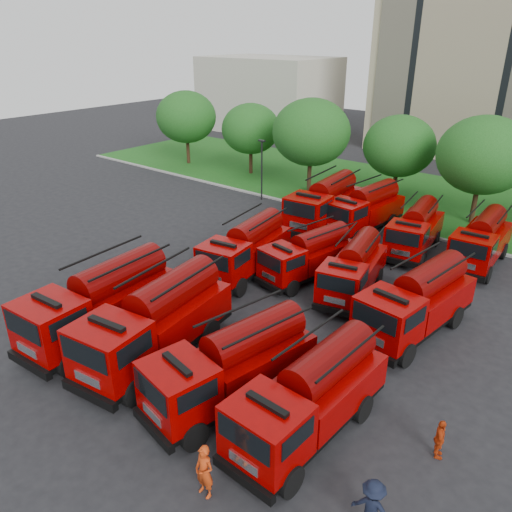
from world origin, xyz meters
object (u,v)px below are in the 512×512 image
(fire_truck_2, at_px, (232,365))
(fire_truck_3, at_px, (310,396))
(fire_truck_9, at_px, (365,209))
(firefighter_1, at_px, (159,391))
(firefighter_5, at_px, (426,319))
(fire_truck_0, at_px, (101,302))
(firefighter_0, at_px, (206,494))
(fire_truck_6, at_px, (354,269))
(firefighter_4, at_px, (164,318))
(fire_truck_4, at_px, (246,249))
(fire_truck_11, at_px, (481,241))
(firefighter_2, at_px, (436,456))
(fire_truck_10, at_px, (415,229))
(fire_truck_5, at_px, (308,255))
(fire_truck_7, at_px, (417,301))
(fire_truck_8, at_px, (325,204))
(fire_truck_1, at_px, (156,322))

(fire_truck_2, distance_m, fire_truck_3, 3.33)
(fire_truck_9, height_order, firefighter_1, fire_truck_9)
(fire_truck_9, bearing_deg, firefighter_5, -41.42)
(fire_truck_0, height_order, firefighter_0, fire_truck_0)
(fire_truck_2, relative_size, fire_truck_6, 1.09)
(fire_truck_6, distance_m, firefighter_4, 10.46)
(fire_truck_4, height_order, fire_truck_11, fire_truck_4)
(fire_truck_9, xyz_separation_m, firefighter_2, (12.08, -17.40, -1.66))
(fire_truck_0, height_order, fire_truck_10, fire_truck_0)
(fire_truck_5, bearing_deg, firefighter_4, -99.58)
(fire_truck_3, height_order, firefighter_5, fire_truck_3)
(fire_truck_0, xyz_separation_m, firefighter_4, (1.02, 2.80, -1.81))
(firefighter_2, bearing_deg, fire_truck_0, 77.54)
(fire_truck_0, distance_m, firefighter_4, 3.49)
(fire_truck_6, bearing_deg, fire_truck_2, -98.88)
(fire_truck_7, bearing_deg, firefighter_0, -88.30)
(fire_truck_8, relative_size, fire_truck_9, 1.10)
(firefighter_5, bearing_deg, fire_truck_7, 91.42)
(fire_truck_1, xyz_separation_m, fire_truck_5, (0.77, 10.74, -0.38))
(firefighter_4, bearing_deg, fire_truck_7, -98.78)
(fire_truck_3, relative_size, fire_truck_4, 0.97)
(firefighter_2, bearing_deg, fire_truck_1, 78.03)
(fire_truck_0, xyz_separation_m, firefighter_2, (15.13, 2.64, -1.81))
(fire_truck_3, height_order, fire_truck_5, fire_truck_3)
(fire_truck_8, bearing_deg, firefighter_0, -72.15)
(fire_truck_8, height_order, fire_truck_10, fire_truck_8)
(fire_truck_2, bearing_deg, fire_truck_7, 79.29)
(fire_truck_10, bearing_deg, firefighter_0, -91.86)
(firefighter_2, bearing_deg, fire_truck_3, 91.48)
(fire_truck_0, bearing_deg, fire_truck_6, 53.56)
(fire_truck_1, distance_m, fire_truck_6, 11.36)
(firefighter_1, relative_size, firefighter_4, 1.18)
(fire_truck_3, relative_size, fire_truck_6, 1.05)
(firefighter_0, bearing_deg, firefighter_4, 146.68)
(firefighter_1, bearing_deg, fire_truck_8, 90.62)
(fire_truck_1, height_order, fire_truck_7, fire_truck_1)
(fire_truck_0, height_order, fire_truck_8, fire_truck_8)
(firefighter_2, bearing_deg, fire_truck_4, 42.28)
(firefighter_0, bearing_deg, fire_truck_5, 113.45)
(fire_truck_6, distance_m, firefighter_2, 11.84)
(fire_truck_9, height_order, firefighter_5, fire_truck_9)
(fire_truck_9, bearing_deg, firefighter_0, -67.94)
(fire_truck_6, bearing_deg, fire_truck_1, -121.77)
(fire_truck_1, distance_m, fire_truck_2, 4.43)
(firefighter_0, height_order, firefighter_5, firefighter_0)
(firefighter_2, bearing_deg, firefighter_0, 117.74)
(fire_truck_4, distance_m, fire_truck_6, 6.38)
(fire_truck_2, height_order, fire_truck_11, fire_truck_2)
(fire_truck_5, relative_size, firefighter_0, 3.46)
(fire_truck_7, bearing_deg, fire_truck_1, -124.05)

